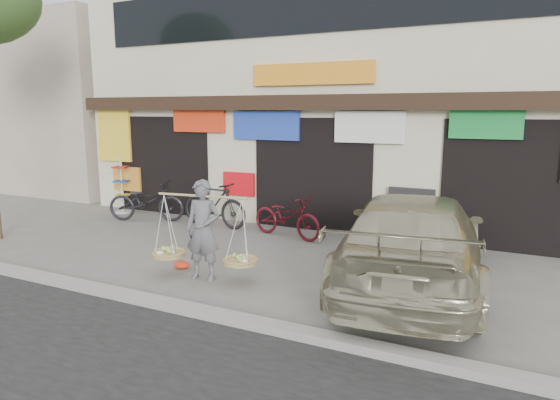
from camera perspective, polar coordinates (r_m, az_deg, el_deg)
The scene contains 11 objects.
ground at distance 9.24m, azimuth -5.00°, elevation -7.92°, with size 70.00×70.00×0.00m, color slate.
kerb at distance 7.70m, azimuth -12.97°, elevation -11.50°, with size 70.00×0.25×0.12m, color gray.
shophouse_block at distance 14.64m, azimuth 8.32°, elevation 12.38°, with size 14.00×6.32×7.00m.
neighbor_west at distance 23.19m, azimuth -25.22°, elevation 9.60°, with size 12.00×7.00×6.00m, color #AB9F8D.
street_vendor at distance 8.60m, azimuth -8.79°, elevation -3.84°, with size 1.91×0.75×1.73m.
bike_0 at distance 13.51m, azimuth -15.02°, elevation -0.13°, with size 0.70×2.00×1.05m, color black.
bike_1 at distance 12.48m, azimuth -7.54°, elevation -0.43°, with size 0.55×1.94×1.16m, color black.
bike_2 at distance 11.37m, azimuth 0.79°, elevation -1.87°, with size 0.65×1.86×0.98m, color #500D16.
suv at distance 8.48m, azimuth 14.93°, elevation -4.46°, with size 2.87×5.58×1.55m.
display_rack at distance 14.78m, azimuth -17.63°, elevation 1.08°, with size 0.49×0.49×1.60m.
red_bag at distance 9.44m, azimuth -11.17°, elevation -7.25°, with size 0.31×0.25×0.14m, color #F83917.
Camera 1 is at (4.62, -7.47, 2.88)m, focal length 32.00 mm.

